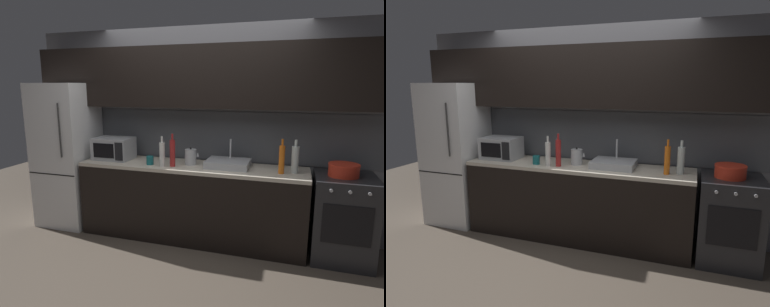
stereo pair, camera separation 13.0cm
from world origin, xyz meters
TOP-DOWN VIEW (x-y plane):
  - ground_plane at (0.00, 0.00)m, footprint 10.00×10.00m
  - back_wall at (0.00, 1.20)m, footprint 4.38×0.44m
  - counter_run at (0.00, 0.90)m, footprint 2.64×0.60m
  - refrigerator at (-1.70, 0.90)m, footprint 0.68×0.69m
  - oven_range at (1.66, 0.90)m, footprint 0.60×0.62m
  - microwave at (-1.02, 0.92)m, footprint 0.46×0.35m
  - sink_basin at (0.43, 0.93)m, footprint 0.48×0.38m
  - kettle at (-0.01, 0.91)m, footprint 0.17×0.13m
  - wine_bottle_white at (-0.29, 0.74)m, footprint 0.06×0.06m
  - wine_bottle_clear at (1.15, 0.88)m, footprint 0.08×0.08m
  - wine_bottle_red at (-0.18, 0.77)m, footprint 0.06×0.06m
  - wine_bottle_orange at (1.02, 0.82)m, footprint 0.06×0.06m
  - mug_teal at (-0.46, 0.77)m, footprint 0.08×0.08m
  - cooking_pot at (1.63, 0.90)m, footprint 0.30×0.30m

SIDE VIEW (x-z plane):
  - ground_plane at x=0.00m, z-range 0.00..0.00m
  - counter_run at x=0.00m, z-range 0.00..0.90m
  - oven_range at x=1.66m, z-range 0.00..0.90m
  - refrigerator at x=-1.70m, z-range 0.00..1.84m
  - sink_basin at x=0.43m, z-range 0.79..1.09m
  - mug_teal at x=-0.46m, z-range 0.90..1.00m
  - cooking_pot at x=1.63m, z-range 0.90..1.03m
  - kettle at x=-0.01m, z-range 0.89..1.09m
  - microwave at x=-1.02m, z-range 0.90..1.17m
  - wine_bottle_white at x=-0.29m, z-range 0.87..1.22m
  - wine_bottle_clear at x=1.15m, z-range 0.87..1.22m
  - wine_bottle_orange at x=1.02m, z-range 0.87..1.24m
  - wine_bottle_red at x=-0.18m, z-range 0.87..1.25m
  - back_wall at x=0.00m, z-range 0.30..2.80m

